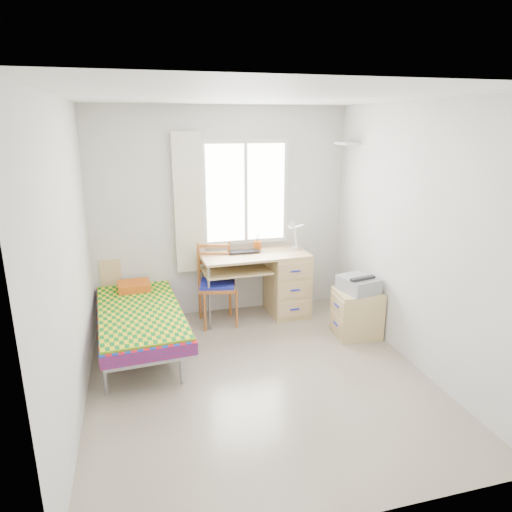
{
  "coord_description": "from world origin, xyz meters",
  "views": [
    {
      "loc": [
        -1.05,
        -3.8,
        2.39
      ],
      "look_at": [
        0.12,
        0.55,
        1.07
      ],
      "focal_mm": 32.0,
      "sensor_mm": 36.0,
      "label": 1
    }
  ],
  "objects": [
    {
      "name": "ceiling",
      "position": [
        0.0,
        0.0,
        2.6
      ],
      "size": [
        3.5,
        3.5,
        0.0
      ],
      "primitive_type": "plane",
      "rotation": [
        3.14,
        0.0,
        0.0
      ],
      "color": "white",
      "rests_on": "wall_back"
    },
    {
      "name": "chair",
      "position": [
        -0.14,
        1.4,
        0.56
      ],
      "size": [
        0.51,
        0.51,
        0.99
      ],
      "rotation": [
        0.0,
        0.0,
        -0.22
      ],
      "color": "#94491C",
      "rests_on": "floor"
    },
    {
      "name": "desk",
      "position": [
        0.7,
        1.44,
        0.45
      ],
      "size": [
        1.34,
        0.65,
        0.83
      ],
      "rotation": [
        0.0,
        0.0,
        0.03
      ],
      "color": "tan",
      "rests_on": "floor"
    },
    {
      "name": "curtain",
      "position": [
        -0.42,
        1.68,
        1.45
      ],
      "size": [
        0.35,
        0.05,
        1.7
      ],
      "primitive_type": "cube",
      "color": "white",
      "rests_on": "wall_back"
    },
    {
      "name": "pen_cup",
      "position": [
        0.42,
        1.6,
        0.89
      ],
      "size": [
        0.1,
        0.1,
        0.12
      ],
      "primitive_type": "cylinder",
      "rotation": [
        0.0,
        0.0,
        -0.02
      ],
      "color": "#E05718",
      "rests_on": "desk"
    },
    {
      "name": "cabinet",
      "position": [
        1.34,
        0.62,
        0.27
      ],
      "size": [
        0.53,
        0.48,
        0.54
      ],
      "rotation": [
        0.0,
        0.0,
        -0.08
      ],
      "color": "tan",
      "rests_on": "floor"
    },
    {
      "name": "wall_right",
      "position": [
        1.6,
        0.0,
        1.3
      ],
      "size": [
        0.0,
        3.5,
        3.5
      ],
      "primitive_type": "plane",
      "rotation": [
        1.57,
        0.0,
        -1.57
      ],
      "color": "silver",
      "rests_on": "ground"
    },
    {
      "name": "book",
      "position": [
        0.15,
        1.47,
        0.59
      ],
      "size": [
        0.24,
        0.29,
        0.02
      ],
      "primitive_type": "imported",
      "rotation": [
        0.0,
        0.0,
        0.25
      ],
      "color": "gray",
      "rests_on": "desk"
    },
    {
      "name": "floating_shelf",
      "position": [
        1.49,
        1.4,
        2.15
      ],
      "size": [
        0.2,
        0.32,
        0.03
      ],
      "primitive_type": "cube",
      "color": "white",
      "rests_on": "wall_right"
    },
    {
      "name": "task_lamp",
      "position": [
        0.84,
        1.4,
        1.09
      ],
      "size": [
        0.23,
        0.32,
        0.42
      ],
      "rotation": [
        0.0,
        0.0,
        0.02
      ],
      "color": "white",
      "rests_on": "desk"
    },
    {
      "name": "bed",
      "position": [
        -1.08,
        0.97,
        0.39
      ],
      "size": [
        1.0,
        1.91,
        0.8
      ],
      "rotation": [
        0.0,
        0.0,
        0.07
      ],
      "color": "#96999E",
      "rests_on": "floor"
    },
    {
      "name": "floor",
      "position": [
        0.0,
        0.0,
        0.0
      ],
      "size": [
        3.5,
        3.5,
        0.0
      ],
      "primitive_type": "plane",
      "color": "#BCAD93",
      "rests_on": "ground"
    },
    {
      "name": "laptop",
      "position": [
        0.23,
        1.46,
        0.85
      ],
      "size": [
        0.4,
        0.26,
        0.03
      ],
      "primitive_type": "imported",
      "rotation": [
        0.0,
        0.0,
        -0.0
      ],
      "color": "black",
      "rests_on": "desk"
    },
    {
      "name": "window",
      "position": [
        0.3,
        1.73,
        1.55
      ],
      "size": [
        1.1,
        0.04,
        1.3
      ],
      "color": "white",
      "rests_on": "wall_back"
    },
    {
      "name": "wall_left",
      "position": [
        -1.6,
        0.0,
        1.3
      ],
      "size": [
        0.0,
        3.5,
        3.5
      ],
      "primitive_type": "plane",
      "rotation": [
        1.57,
        0.0,
        1.57
      ],
      "color": "silver",
      "rests_on": "ground"
    },
    {
      "name": "wall_back",
      "position": [
        0.0,
        1.75,
        1.3
      ],
      "size": [
        3.2,
        0.0,
        3.2
      ],
      "primitive_type": "plane",
      "rotation": [
        1.57,
        0.0,
        0.0
      ],
      "color": "silver",
      "rests_on": "ground"
    },
    {
      "name": "printer",
      "position": [
        1.35,
        0.62,
        0.63
      ],
      "size": [
        0.43,
        0.47,
        0.18
      ],
      "rotation": [
        0.0,
        0.0,
        0.21
      ],
      "color": "#979A9E",
      "rests_on": "cabinet"
    }
  ]
}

